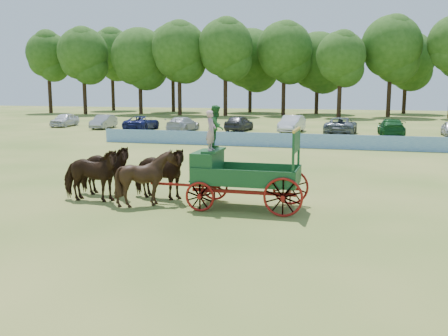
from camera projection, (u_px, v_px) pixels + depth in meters
ground at (207, 201)px, 19.70m from camera, size 160.00×160.00×0.00m
horse_lead_left at (90, 175)px, 19.38m from camera, size 2.57×1.30×2.11m
horse_lead_right at (104, 170)px, 20.43m from camera, size 2.51×1.17×2.11m
horse_wheel_left at (147, 178)px, 18.77m from camera, size 2.10×1.92×2.12m
horse_wheel_right at (159, 173)px, 19.82m from camera, size 2.61×1.39×2.11m
farm_dray at (227, 163)px, 18.48m from camera, size 5.99×2.00×3.77m
sponsor_banner at (265, 140)px, 37.02m from camera, size 26.00×0.08×1.05m
parked_cars at (328, 126)px, 47.07m from camera, size 56.45×6.82×1.64m
treeline at (297, 54)px, 76.12m from camera, size 92.00×24.34×14.94m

